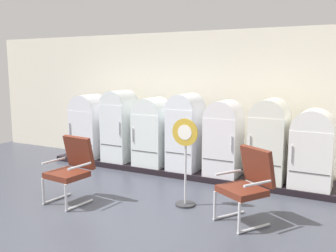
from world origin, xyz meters
The scene contains 13 objects.
ground centered at (0.00, 0.00, -0.03)m, with size 12.00×10.00×0.05m, color #3D404B.
back_wall centered at (0.00, 3.66, 1.48)m, with size 11.76×0.12×2.93m.
display_plinth centered at (0.00, 3.02, 0.06)m, with size 6.29×0.95×0.11m, color black.
refrigerator_0 centered at (-2.44, 2.91, 0.87)m, with size 0.71×0.66×1.44m.
refrigerator_1 centered at (-1.59, 2.92, 0.94)m, with size 0.59×0.69×1.56m.
refrigerator_2 centered at (-0.75, 2.92, 0.87)m, with size 0.66×0.70×1.43m.
refrigerator_3 centered at (0.02, 2.94, 0.93)m, with size 0.59×0.72×1.54m.
refrigerator_4 centered at (0.84, 2.89, 0.88)m, with size 0.64×0.62×1.44m.
refrigerator_5 centered at (1.70, 2.93, 0.91)m, with size 0.63×0.71×1.51m.
refrigerator_6 centered at (2.44, 2.89, 0.82)m, with size 0.70×0.62×1.36m.
armchair_left centered at (-0.94, 0.64, 0.59)m, with size 0.68×0.71×1.06m.
armchair_right centered at (1.82, 1.17, 0.59)m, with size 0.83×0.85×1.06m.
sign_stand centered at (0.77, 1.32, 0.66)m, with size 0.43×0.32×1.40m.
Camera 1 is at (3.23, -3.89, 2.18)m, focal length 40.54 mm.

